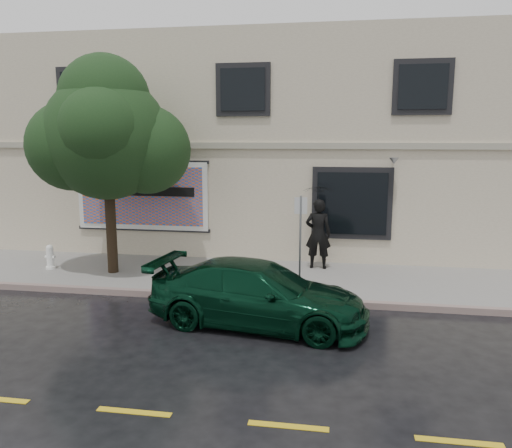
% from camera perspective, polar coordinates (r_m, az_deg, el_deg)
% --- Properties ---
extents(ground, '(90.00, 90.00, 0.00)m').
position_cam_1_polar(ground, '(10.76, -6.38, -11.15)').
color(ground, black).
rests_on(ground, ground).
extents(sidewalk, '(20.00, 3.50, 0.15)m').
position_cam_1_polar(sidewalk, '(13.73, -2.73, -6.06)').
color(sidewalk, gray).
rests_on(sidewalk, ground).
extents(curb, '(20.00, 0.18, 0.16)m').
position_cam_1_polar(curb, '(12.10, -4.46, -8.32)').
color(curb, gray).
rests_on(curb, ground).
extents(road_marking, '(19.00, 0.12, 0.01)m').
position_cam_1_polar(road_marking, '(7.77, -13.76, -20.13)').
color(road_marking, gold).
rests_on(road_marking, ground).
extents(building, '(20.00, 8.12, 7.00)m').
position_cam_1_polar(building, '(18.85, 0.85, 8.87)').
color(building, beige).
rests_on(building, ground).
extents(billboard, '(4.30, 0.16, 2.20)m').
position_cam_1_polar(billboard, '(15.85, -12.93, 3.16)').
color(billboard, white).
rests_on(billboard, ground).
extents(car, '(4.76, 2.62, 1.32)m').
position_cam_1_polar(car, '(10.40, 0.25, -7.99)').
color(car, black).
rests_on(car, ground).
extents(pedestrian, '(0.74, 0.50, 1.99)m').
position_cam_1_polar(pedestrian, '(14.23, 7.11, -1.12)').
color(pedestrian, black).
rests_on(pedestrian, sidewalk).
extents(umbrella, '(1.22, 1.22, 0.69)m').
position_cam_1_polar(umbrella, '(14.03, 7.23, 4.27)').
color(umbrella, black).
rests_on(umbrella, pedestrian).
extents(street_tree, '(3.30, 3.30, 5.34)m').
position_cam_1_polar(street_tree, '(14.00, -16.71, 9.39)').
color(street_tree, '#322316').
rests_on(street_tree, sidewalk).
extents(fire_hydrant, '(0.29, 0.27, 0.70)m').
position_cam_1_polar(fire_hydrant, '(15.34, -22.47, -3.51)').
color(fire_hydrant, white).
rests_on(fire_hydrant, sidewalk).
extents(sign_pole, '(0.29, 0.05, 2.38)m').
position_cam_1_polar(sign_pole, '(11.61, 5.08, -1.35)').
color(sign_pole, gray).
rests_on(sign_pole, sidewalk).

